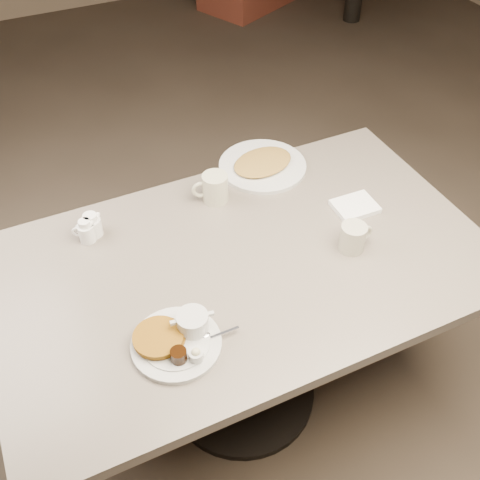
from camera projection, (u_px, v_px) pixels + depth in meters
name	position (u px, v px, depth m)	size (l,w,h in m)	color
room	(244.00, 59.00, 1.26)	(7.04, 8.04, 2.84)	#4C3F33
diner_table	(243.00, 297.00, 1.83)	(1.50, 0.90, 0.75)	slate
main_plate	(177.00, 338.00, 1.49)	(0.30, 0.27, 0.07)	beige
coffee_mug_near	(353.00, 237.00, 1.72)	(0.11, 0.08, 0.09)	#B8B49D
napkin	(355.00, 206.00, 1.88)	(0.14, 0.11, 0.02)	white
coffee_mug_far	(214.00, 188.00, 1.89)	(0.13, 0.10, 0.10)	beige
creamer_left	(91.00, 225.00, 1.77)	(0.09, 0.08, 0.08)	white
creamer_right	(86.00, 231.00, 1.76)	(0.07, 0.06, 0.08)	white
hash_plate	(263.00, 165.00, 2.04)	(0.38, 0.38, 0.04)	silver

